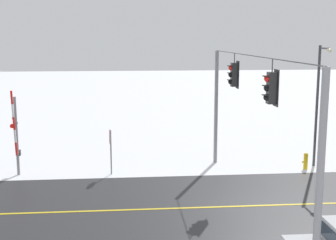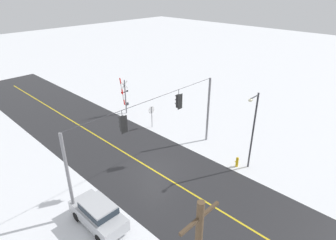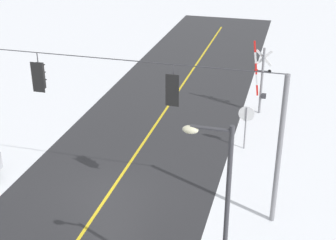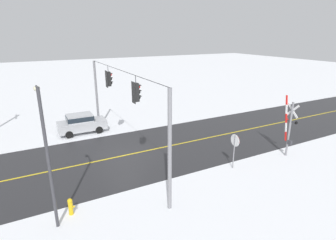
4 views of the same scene
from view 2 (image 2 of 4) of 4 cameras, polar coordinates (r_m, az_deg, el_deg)
ground_plane at (r=23.54m, az=-2.88°, el=-10.02°), size 160.00×160.00×0.00m
road_asphalt at (r=20.52m, az=9.20°, el=-16.78°), size 9.00×80.00×0.01m
lane_centre_line at (r=20.52m, az=9.20°, el=-16.77°), size 0.14×72.00×0.01m
signal_span at (r=21.46m, az=-3.06°, el=-1.28°), size 14.20×0.47×6.22m
stop_sign at (r=29.40m, az=-3.30°, el=1.61°), size 0.80×0.09×2.35m
railroad_crossing at (r=32.72m, az=-8.60°, el=4.96°), size 1.13×0.31×4.37m
parked_car_silver at (r=19.01m, az=-13.77°, el=-17.57°), size 1.82×4.20×1.74m
streetlamp_near at (r=22.72m, az=16.55°, el=-1.04°), size 1.39×0.28×6.50m
fire_hydrant at (r=24.40m, az=13.64°, el=-8.06°), size 0.24×0.31×0.88m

